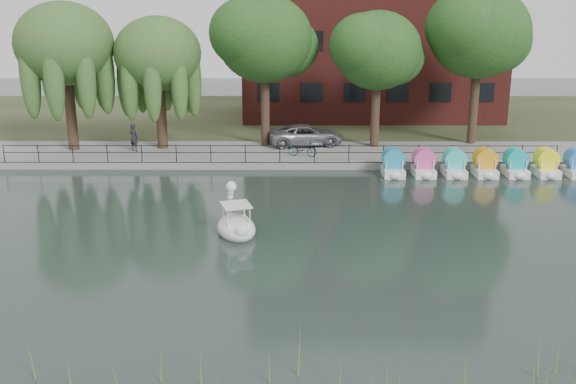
{
  "coord_description": "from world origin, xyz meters",
  "views": [
    {
      "loc": [
        0.58,
        -22.91,
        9.25
      ],
      "look_at": [
        0.5,
        4.0,
        1.3
      ],
      "focal_mm": 40.0,
      "sensor_mm": 36.0,
      "label": 1
    }
  ],
  "objects_px": {
    "bicycle": "(303,148)",
    "swan_boat": "(236,224)",
    "pedestrian": "(134,135)",
    "minivan": "(306,134)"
  },
  "relations": [
    {
      "from": "bicycle",
      "to": "swan_boat",
      "type": "distance_m",
      "value": 12.78
    },
    {
      "from": "pedestrian",
      "to": "swan_boat",
      "type": "height_order",
      "value": "pedestrian"
    },
    {
      "from": "minivan",
      "to": "bicycle",
      "type": "relative_size",
      "value": 3.19
    },
    {
      "from": "bicycle",
      "to": "minivan",
      "type": "bearing_deg",
      "value": 10.41
    },
    {
      "from": "swan_boat",
      "to": "bicycle",
      "type": "bearing_deg",
      "value": 59.34
    },
    {
      "from": "bicycle",
      "to": "swan_boat",
      "type": "relative_size",
      "value": 0.61
    },
    {
      "from": "minivan",
      "to": "swan_boat",
      "type": "relative_size",
      "value": 1.96
    },
    {
      "from": "bicycle",
      "to": "swan_boat",
      "type": "bearing_deg",
      "value": -178.06
    },
    {
      "from": "minivan",
      "to": "bicycle",
      "type": "distance_m",
      "value": 3.16
    },
    {
      "from": "minivan",
      "to": "bicycle",
      "type": "bearing_deg",
      "value": 164.83
    }
  ]
}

